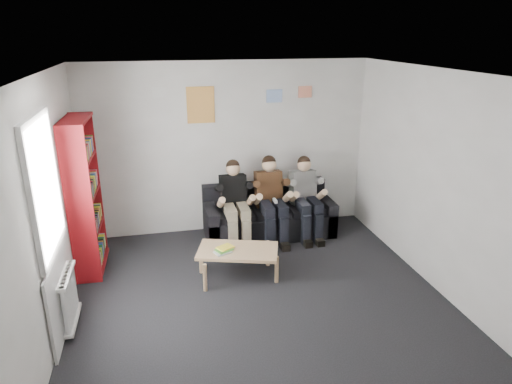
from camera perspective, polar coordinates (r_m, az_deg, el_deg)
room_shell at (r=4.92m, az=1.16°, el=-1.49°), size 5.00×5.00×5.00m
sofa at (r=7.35m, az=1.54°, el=-3.12°), size 2.03×0.83×0.78m
bookshelf at (r=6.45m, az=-20.54°, el=-0.50°), size 0.31×0.94×2.08m
coffee_table at (r=6.03m, az=-2.28°, el=-7.60°), size 1.04×0.57×0.41m
game_cases at (r=5.95m, az=-4.03°, el=-7.21°), size 0.25×0.22×0.05m
person_left at (r=6.93m, az=-2.59°, el=-1.46°), size 0.40×0.85×1.28m
person_middle at (r=7.04m, az=1.96°, el=-1.02°), size 0.41×0.88×1.30m
person_right at (r=7.20m, az=6.31°, el=-0.77°), size 0.39×0.84×1.26m
radiator at (r=5.51m, az=-22.27°, el=-12.17°), size 0.10×0.64×0.60m
window at (r=5.22m, az=-24.02°, el=-5.81°), size 0.05×1.30×2.36m
poster_large at (r=7.06m, az=-6.93°, el=10.75°), size 0.42×0.01×0.55m
poster_blue at (r=7.25m, az=2.30°, el=11.90°), size 0.25×0.01×0.20m
poster_pink at (r=7.39m, az=6.15°, el=12.34°), size 0.22×0.01×0.18m
poster_sign at (r=7.00m, az=-12.00°, el=12.05°), size 0.20×0.01×0.14m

